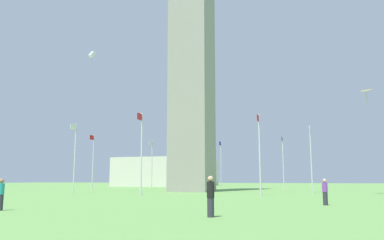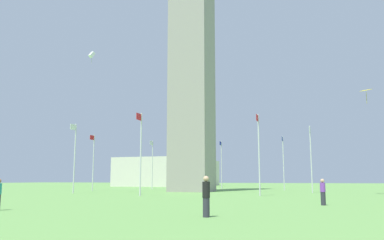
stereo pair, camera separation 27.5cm
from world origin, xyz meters
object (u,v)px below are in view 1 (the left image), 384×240
Objects in this scene: flagpole_e at (311,156)px; flagpole_w at (93,160)px; flagpole_se at (283,160)px; person_teal_shirt at (1,195)px; distant_building at (169,173)px; kite_white_box at (92,55)px; flagpole_n at (141,150)px; flagpole_nw at (75,155)px; person_black_shirt at (211,197)px; flagpole_ne at (259,150)px; flagpole_sw at (152,162)px; flagpole_s at (221,162)px; kite_yellow_diamond at (366,91)px; obelisk_monument at (192,21)px; person_purple_shirt at (325,192)px.

flagpole_e and flagpole_w have the same top height.
flagpole_se reaches higher than person_teal_shirt.
distant_building is (-32.11, -31.05, -1.12)m from flagpole_se.
flagpole_n is at bearing 62.36° from kite_white_box.
person_black_shirt is at bearing 45.35° from flagpole_nw.
flagpole_ne reaches higher than person_black_shirt.
flagpole_sw is at bearing -157.50° from flagpole_n.
person_teal_shirt is at bearing 23.68° from kite_white_box.
flagpole_sw is at bearing 157.50° from flagpole_w.
person_teal_shirt is at bearing 3.09° from flagpole_n.
person_teal_shirt is (43.52, 11.54, -3.56)m from flagpole_sw.
flagpole_e and flagpole_s have the same top height.
flagpole_w is (-10.57, -25.52, 0.00)m from flagpole_ne.
flagpole_n is at bearing -45.00° from flagpole_e.
flagpole_ne is 1.00× the size of flagpole_sw.
distant_building is (-27.73, -20.48, -1.12)m from flagpole_s.
flagpole_e is 0.29× the size of distant_building.
kite_yellow_diamond reaches higher than distant_building.
kite_white_box reaches higher than kite_yellow_diamond.
flagpole_ne is 1.00× the size of flagpole_e.
obelisk_monument is at bearing -45.16° from flagpole_se.
flagpole_se reaches higher than person_purple_shirt.
person_black_shirt is 34.57m from kite_white_box.
flagpole_e is 11.44m from flagpole_se.
flagpole_e is 1.00× the size of flagpole_nw.
obelisk_monument is 39.86m from person_teal_shirt.
flagpole_sw and flagpole_w have the same top height.
kite_yellow_diamond is at bearing 120.00° from flagpole_ne.
obelisk_monument is at bearing 45.16° from flagpole_sw.
flagpole_n is 61.17m from distant_building.
person_teal_shirt is at bearing 55.65° from person_purple_shirt.
obelisk_monument is 23.95m from flagpole_s.
flagpole_e is 55.48m from distant_building.
flagpole_sw reaches higher than distant_building.
distant_building is (-32.11, -9.91, -1.12)m from flagpole_sw.
flagpole_ne is at bearing 90.00° from flagpole_nw.
flagpole_ne is at bearing -40.89° from person_purple_shirt.
person_purple_shirt is at bearing 29.32° from distant_building.
flagpole_e is at bearing 113.17° from kite_white_box.
flagpole_ne is 1.00× the size of flagpole_s.
kite_yellow_diamond is (-10.40, 21.01, 6.44)m from flagpole_n.
flagpole_n is 1.00× the size of flagpole_sw.
person_purple_shirt is at bearing 3.98° from flagpole_e.
flagpole_sw is at bearing -90.00° from flagpole_se.
flagpole_n is at bearing 67.50° from flagpole_nw.
flagpole_n and flagpole_se have the same top height.
flagpole_se is 34.55m from person_purple_shirt.
flagpole_n is 27.62m from flagpole_sw.
person_teal_shirt reaches higher than person_purple_shirt.
flagpole_e is (-10.57, 4.38, 0.00)m from flagpole_ne.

